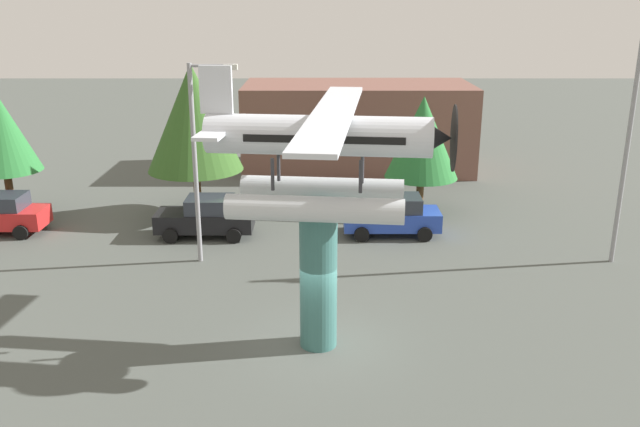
{
  "coord_description": "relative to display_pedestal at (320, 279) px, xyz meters",
  "views": [
    {
      "loc": [
        0.05,
        -18.05,
        9.97
      ],
      "look_at": [
        0.0,
        3.0,
        3.18
      ],
      "focal_mm": 37.62,
      "sensor_mm": 36.0,
      "label": 1
    }
  ],
  "objects": [
    {
      "name": "streetlight_primary",
      "position": [
        -4.51,
        6.74,
        2.37
      ],
      "size": [
        1.84,
        0.28,
        7.72
      ],
      "color": "gray",
      "rests_on": "ground"
    },
    {
      "name": "car_far_blue",
      "position": [
        3.25,
        9.85,
        -1.24
      ],
      "size": [
        4.2,
        2.02,
        1.76
      ],
      "rotation": [
        0.0,
        0.0,
        3.14
      ],
      "color": "#2847B7",
      "rests_on": "ground"
    },
    {
      "name": "streetlight_secondary",
      "position": [
        11.8,
        6.68,
        2.86
      ],
      "size": [
        1.84,
        0.28,
        8.66
      ],
      "color": "gray",
      "rests_on": "ground"
    },
    {
      "name": "tree_west",
      "position": [
        -14.55,
        12.22,
        1.98
      ],
      "size": [
        3.28,
        3.28,
        5.94
      ],
      "color": "brown",
      "rests_on": "ground"
    },
    {
      "name": "storefront_building",
      "position": [
        2.3,
        22.0,
        0.44
      ],
      "size": [
        13.46,
        6.23,
        5.13
      ],
      "primitive_type": "cube",
      "color": "brown",
      "rests_on": "ground"
    },
    {
      "name": "tree_center_back",
      "position": [
        4.91,
        13.26,
        1.54
      ],
      "size": [
        3.51,
        3.51,
        5.62
      ],
      "color": "brown",
      "rests_on": "ground"
    },
    {
      "name": "ground_plane",
      "position": [
        0.0,
        0.0,
        -2.12
      ],
      "size": [
        140.0,
        140.0,
        0.0
      ],
      "primitive_type": "plane",
      "color": "#4C514C"
    },
    {
      "name": "tree_east",
      "position": [
        -5.81,
        12.71,
        2.58
      ],
      "size": [
        4.46,
        4.46,
        7.19
      ],
      "color": "brown",
      "rests_on": "ground"
    },
    {
      "name": "car_near_red",
      "position": [
        -14.16,
        10.09,
        -1.24
      ],
      "size": [
        4.2,
        2.02,
        1.76
      ],
      "rotation": [
        0.0,
        0.0,
        3.14
      ],
      "color": "red",
      "rests_on": "ground"
    },
    {
      "name": "car_mid_black",
      "position": [
        -4.91,
        9.67,
        -1.24
      ],
      "size": [
        4.2,
        2.02,
        1.76
      ],
      "rotation": [
        0.0,
        0.0,
        3.14
      ],
      "color": "black",
      "rests_on": "ground"
    },
    {
      "name": "display_pedestal",
      "position": [
        0.0,
        0.0,
        0.0
      ],
      "size": [
        1.1,
        1.1,
        4.24
      ],
      "primitive_type": "cylinder",
      "color": "#386B66",
      "rests_on": "ground"
    },
    {
      "name": "floatplane_monument",
      "position": [
        0.13,
        -0.01,
        3.79
      ],
      "size": [
        7.03,
        10.46,
        4.0
      ],
      "rotation": [
        0.0,
        0.0,
        -0.11
      ],
      "color": "silver",
      "rests_on": "display_pedestal"
    }
  ]
}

